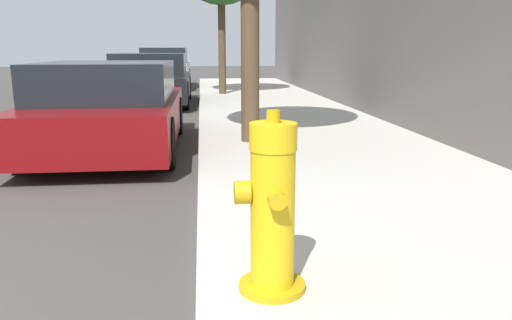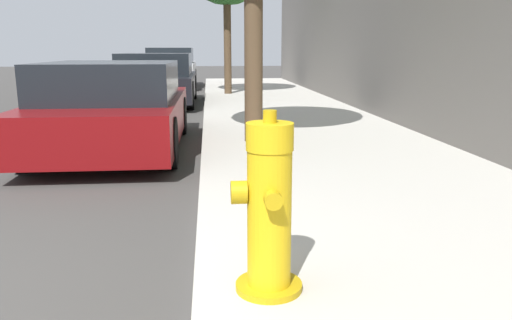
{
  "view_description": "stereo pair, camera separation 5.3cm",
  "coord_description": "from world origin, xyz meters",
  "px_view_note": "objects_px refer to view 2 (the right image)",
  "views": [
    {
      "loc": [
        1.83,
        -2.13,
        1.38
      ],
      "look_at": [
        2.23,
        1.51,
        0.56
      ],
      "focal_mm": 35.0,
      "sensor_mm": 36.0,
      "label": 1
    },
    {
      "loc": [
        1.89,
        -2.14,
        1.38
      ],
      "look_at": [
        2.23,
        1.51,
        0.56
      ],
      "focal_mm": 35.0,
      "sensor_mm": 36.0,
      "label": 2
    }
  ],
  "objects_px": {
    "fire_hydrant": "(269,211)",
    "parked_car_mid": "(157,80)",
    "parked_car_near": "(114,108)",
    "parked_car_far": "(172,68)"
  },
  "relations": [
    {
      "from": "parked_car_mid",
      "to": "parked_car_near",
      "type": "bearing_deg",
      "value": -90.07
    },
    {
      "from": "fire_hydrant",
      "to": "parked_car_mid",
      "type": "bearing_deg",
      "value": 98.67
    },
    {
      "from": "parked_car_mid",
      "to": "parked_car_far",
      "type": "xyz_separation_m",
      "value": [
        -0.04,
        5.8,
        0.06
      ]
    },
    {
      "from": "fire_hydrant",
      "to": "parked_car_far",
      "type": "relative_size",
      "value": 0.22
    },
    {
      "from": "fire_hydrant",
      "to": "parked_car_mid",
      "type": "distance_m",
      "value": 10.5
    },
    {
      "from": "parked_car_near",
      "to": "parked_car_far",
      "type": "bearing_deg",
      "value": 90.14
    },
    {
      "from": "fire_hydrant",
      "to": "parked_car_mid",
      "type": "xyz_separation_m",
      "value": [
        -1.58,
        10.38,
        0.07
      ]
    },
    {
      "from": "parked_car_far",
      "to": "fire_hydrant",
      "type": "bearing_deg",
      "value": -84.29
    },
    {
      "from": "parked_car_mid",
      "to": "fire_hydrant",
      "type": "bearing_deg",
      "value": -81.33
    },
    {
      "from": "fire_hydrant",
      "to": "parked_car_far",
      "type": "distance_m",
      "value": 16.27
    }
  ]
}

